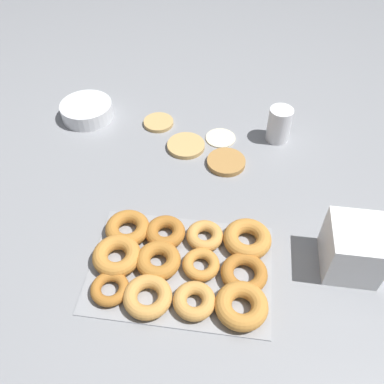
% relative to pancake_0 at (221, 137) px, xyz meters
% --- Properties ---
extents(ground_plane, '(3.00, 3.00, 0.00)m').
position_rel_pancake_0_xyz_m(ground_plane, '(-0.05, -0.19, -0.00)').
color(ground_plane, gray).
extents(pancake_0, '(0.09, 0.09, 0.01)m').
position_rel_pancake_0_xyz_m(pancake_0, '(0.00, 0.00, 0.00)').
color(pancake_0, beige).
rests_on(pancake_0, ground_plane).
extents(pancake_1, '(0.09, 0.09, 0.01)m').
position_rel_pancake_0_xyz_m(pancake_1, '(-0.20, 0.05, 0.00)').
color(pancake_1, tan).
rests_on(pancake_1, ground_plane).
extents(pancake_2, '(0.11, 0.11, 0.01)m').
position_rel_pancake_0_xyz_m(pancake_2, '(0.03, -0.11, 0.00)').
color(pancake_2, '#B27F42').
rests_on(pancake_2, ground_plane).
extents(pancake_3, '(0.11, 0.11, 0.01)m').
position_rel_pancake_0_xyz_m(pancake_3, '(-0.10, -0.05, 0.00)').
color(pancake_3, tan).
rests_on(pancake_3, ground_plane).
extents(donut_tray, '(0.41, 0.28, 0.04)m').
position_rel_pancake_0_xyz_m(donut_tray, '(-0.05, -0.47, 0.01)').
color(donut_tray, '#93969B').
rests_on(donut_tray, ground_plane).
extents(batter_bowl, '(0.16, 0.16, 0.05)m').
position_rel_pancake_0_xyz_m(batter_bowl, '(-0.43, 0.05, 0.02)').
color(batter_bowl, white).
rests_on(batter_bowl, ground_plane).
extents(container_stack, '(0.12, 0.13, 0.12)m').
position_rel_pancake_0_xyz_m(container_stack, '(0.32, -0.40, 0.06)').
color(container_stack, white).
rests_on(container_stack, ground_plane).
extents(paper_cup, '(0.07, 0.07, 0.11)m').
position_rel_pancake_0_xyz_m(paper_cup, '(0.17, 0.02, 0.05)').
color(paper_cup, white).
rests_on(paper_cup, ground_plane).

